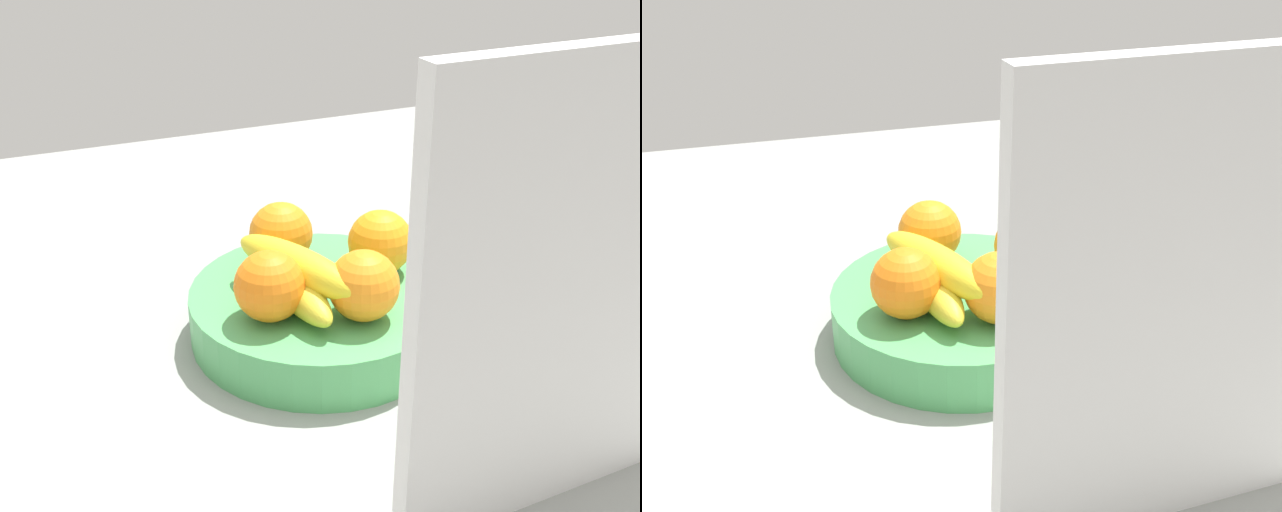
{
  "view_description": "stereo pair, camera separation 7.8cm",
  "coord_description": "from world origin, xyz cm",
  "views": [
    {
      "loc": [
        23.94,
        66.71,
        45.15
      ],
      "look_at": [
        -3.65,
        2.58,
        9.38
      ],
      "focal_mm": 42.72,
      "sensor_mm": 36.0,
      "label": 1
    },
    {
      "loc": [
        16.62,
        69.39,
        45.15
      ],
      "look_at": [
        -3.65,
        2.58,
        9.38
      ],
      "focal_mm": 42.72,
      "sensor_mm": 36.0,
      "label": 2
    }
  ],
  "objects": [
    {
      "name": "orange_center",
      "position": [
        3.01,
        5.73,
        8.93
      ],
      "size": [
        7.1,
        7.1,
        7.1
      ],
      "primitive_type": "sphere",
      "color": "orange",
      "rests_on": "fruit_bowl"
    },
    {
      "name": "fruit_bowl",
      "position": [
        -3.65,
        2.58,
        2.69
      ],
      "size": [
        27.68,
        27.68,
        5.38
      ],
      "primitive_type": "cylinder",
      "color": "#4CA55C",
      "rests_on": "ground_plane"
    },
    {
      "name": "orange_front_left",
      "position": [
        -11.31,
        1.31,
        8.93
      ],
      "size": [
        7.1,
        7.1,
        7.1
      ],
      "primitive_type": "sphere",
      "color": "orange",
      "rests_on": "fruit_bowl"
    },
    {
      "name": "orange_back_left",
      "position": [
        -5.4,
        9.23,
        8.93
      ],
      "size": [
        7.1,
        7.1,
        7.1
      ],
      "primitive_type": "sphere",
      "color": "orange",
      "rests_on": "fruit_bowl"
    },
    {
      "name": "ground_plane",
      "position": [
        0.0,
        0.0,
        -1.5
      ],
      "size": [
        180.0,
        140.0,
        3.0
      ],
      "primitive_type": "cube",
      "color": "gray"
    },
    {
      "name": "orange_front_right",
      "position": [
        -2.17,
        -4.95,
        8.93
      ],
      "size": [
        7.1,
        7.1,
        7.1
      ],
      "primitive_type": "sphere",
      "color": "orange",
      "rests_on": "fruit_bowl"
    },
    {
      "name": "cutting_board",
      "position": [
        -11.32,
        31.3,
        18.0
      ],
      "size": [
        28.04,
        2.57,
        36.0
      ],
      "primitive_type": "cube",
      "rotation": [
        0.0,
        0.0,
        0.03
      ],
      "color": "white",
      "rests_on": "ground_plane"
    },
    {
      "name": "banana_bunch",
      "position": [
        -0.21,
        3.82,
        8.48
      ],
      "size": [
        10.23,
        17.72,
        6.2
      ],
      "color": "gold",
      "rests_on": "fruit_bowl"
    }
  ]
}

